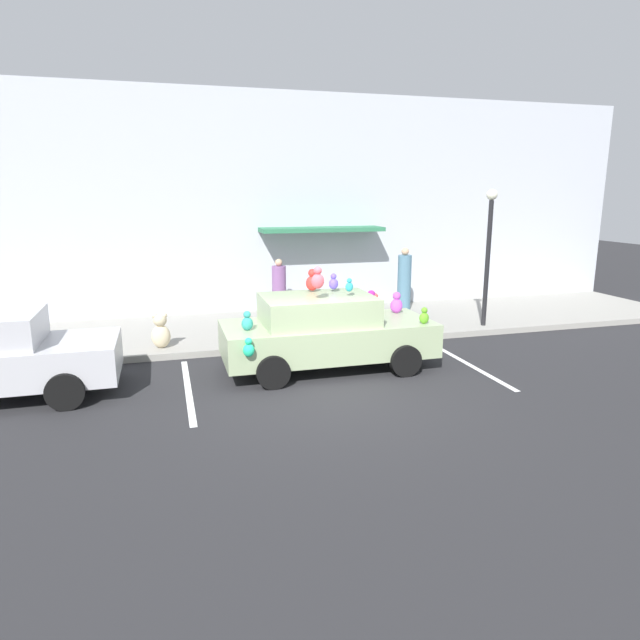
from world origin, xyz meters
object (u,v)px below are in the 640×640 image
(pedestrian_near_shopfront, at_px, (279,291))
(pedestrian_walking_past, at_px, (404,282))
(street_lamp_post, at_px, (489,242))
(teddy_bear_on_sidewalk, at_px, (161,332))
(plush_covered_car, at_px, (326,331))

(pedestrian_near_shopfront, relative_size, pedestrian_walking_past, 0.88)
(pedestrian_walking_past, bearing_deg, street_lamp_post, -61.07)
(pedestrian_near_shopfront, bearing_deg, pedestrian_walking_past, -2.90)
(teddy_bear_on_sidewalk, bearing_deg, pedestrian_near_shopfront, 37.08)
(teddy_bear_on_sidewalk, height_order, street_lamp_post, street_lamp_post)
(teddy_bear_on_sidewalk, xyz_separation_m, street_lamp_post, (8.25, -0.05, 1.81))
(plush_covered_car, height_order, street_lamp_post, street_lamp_post)
(plush_covered_car, relative_size, street_lamp_post, 1.22)
(street_lamp_post, bearing_deg, pedestrian_near_shopfront, 153.50)
(teddy_bear_on_sidewalk, bearing_deg, plush_covered_car, -31.43)
(plush_covered_car, relative_size, pedestrian_near_shopfront, 2.63)
(pedestrian_near_shopfront, bearing_deg, street_lamp_post, -26.50)
(teddy_bear_on_sidewalk, xyz_separation_m, pedestrian_walking_past, (6.98, 2.26, 0.49))
(plush_covered_car, bearing_deg, street_lamp_post, 21.67)
(street_lamp_post, bearing_deg, plush_covered_car, -158.33)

